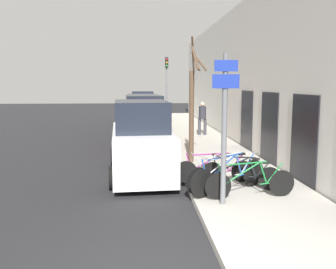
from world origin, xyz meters
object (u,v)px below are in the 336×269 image
(parked_car_3, at_px, (143,108))
(traffic_light, at_px, (167,81))
(parked_car_2, at_px, (142,114))
(signpost, at_px, (224,124))
(parked_car_0, at_px, (141,142))
(pedestrian_near, at_px, (202,116))
(parked_car_1, at_px, (144,123))
(bicycle_3, at_px, (241,174))
(street_tree, at_px, (192,106))
(bicycle_2, at_px, (227,174))
(bicycle_4, at_px, (214,170))
(bicycle_0, at_px, (250,182))
(bicycle_1, at_px, (229,176))

(parked_car_3, xyz_separation_m, traffic_light, (1.50, -4.53, 1.99))
(parked_car_2, bearing_deg, traffic_light, 31.02)
(signpost, xyz_separation_m, parked_car_3, (-1.70, 20.29, -0.94))
(signpost, xyz_separation_m, parked_car_0, (-1.86, 3.36, -0.91))
(pedestrian_near, bearing_deg, parked_car_1, 45.96)
(pedestrian_near, bearing_deg, signpost, 90.77)
(signpost, bearing_deg, parked_car_0, 118.92)
(bicycle_3, relative_size, street_tree, 0.44)
(bicycle_2, xyz_separation_m, parked_car_1, (-2.09, 7.99, 0.51))
(bicycle_2, height_order, street_tree, street_tree)
(bicycle_2, xyz_separation_m, traffic_light, (-0.56, 14.59, 2.48))
(parked_car_2, bearing_deg, pedestrian_near, -46.32)
(bicycle_4, relative_size, parked_car_3, 0.50)
(bicycle_0, distance_m, bicycle_2, 0.86)
(bicycle_4, height_order, street_tree, street_tree)
(signpost, bearing_deg, bicycle_2, 72.74)
(parked_car_1, height_order, parked_car_3, parked_car_1)
(bicycle_1, xyz_separation_m, street_tree, (-0.44, 3.72, 1.56))
(parked_car_0, xyz_separation_m, street_tree, (1.78, 1.30, 1.05))
(bicycle_0, xyz_separation_m, pedestrian_near, (0.69, 11.25, 0.64))
(parked_car_0, relative_size, street_tree, 1.11)
(bicycle_2, height_order, pedestrian_near, pedestrian_near)
(bicycle_0, height_order, parked_car_0, parked_car_0)
(bicycle_3, bearing_deg, pedestrian_near, 24.45)
(street_tree, relative_size, traffic_light, 0.96)
(bicycle_2, xyz_separation_m, parked_car_0, (-2.22, 2.19, 0.51))
(bicycle_1, height_order, bicycle_3, bicycle_1)
(parked_car_1, distance_m, parked_car_3, 11.12)
(traffic_light, bearing_deg, parked_car_3, 108.32)
(bicycle_1, height_order, pedestrian_near, pedestrian_near)
(bicycle_1, xyz_separation_m, parked_car_3, (-2.05, 19.35, 0.48))
(signpost, bearing_deg, pedestrian_near, 82.95)
(bicycle_2, xyz_separation_m, parked_car_3, (-2.06, 19.12, 0.49))
(bicycle_0, height_order, parked_car_1, parked_car_1)
(parked_car_3, bearing_deg, street_tree, -83.84)
(bicycle_1, distance_m, bicycle_3, 0.59)
(bicycle_3, distance_m, traffic_light, 14.66)
(traffic_light, bearing_deg, bicycle_2, -87.79)
(parked_car_3, bearing_deg, pedestrian_near, -69.78)
(bicycle_1, height_order, bicycle_4, bicycle_1)
(bicycle_2, height_order, parked_car_1, parked_car_1)
(bicycle_0, bearing_deg, street_tree, 5.63)
(signpost, relative_size, parked_car_1, 0.71)
(bicycle_2, distance_m, pedestrian_near, 10.55)
(bicycle_4, xyz_separation_m, parked_car_0, (-2.03, 1.48, 0.56))
(parked_car_1, bearing_deg, pedestrian_near, 34.78)
(bicycle_0, distance_m, traffic_light, 15.59)
(signpost, xyz_separation_m, traffic_light, (-0.20, 15.76, 1.05))
(bicycle_0, relative_size, parked_car_2, 0.52)
(bicycle_3, relative_size, parked_car_3, 0.44)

